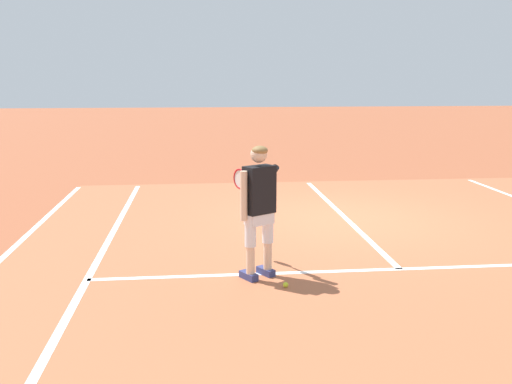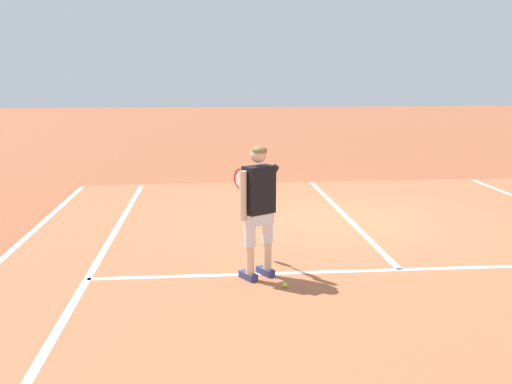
% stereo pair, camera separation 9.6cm
% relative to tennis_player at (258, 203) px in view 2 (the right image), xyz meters
% --- Properties ---
extents(ground_plane, '(80.00, 80.00, 0.00)m').
position_rel_tennis_player_xyz_m(ground_plane, '(1.93, 2.93, -0.99)').
color(ground_plane, '#9E5133').
extents(court_inner_surface, '(10.98, 9.92, 0.00)m').
position_rel_tennis_player_xyz_m(court_inner_surface, '(1.93, 1.75, -0.99)').
color(court_inner_surface, '#B2603D').
rests_on(court_inner_surface, ground).
extents(line_service, '(8.23, 0.10, 0.01)m').
position_rel_tennis_player_xyz_m(line_service, '(1.93, 0.11, -0.99)').
color(line_service, white).
rests_on(line_service, ground).
extents(line_centre_service, '(0.10, 6.40, 0.01)m').
position_rel_tennis_player_xyz_m(line_centre_service, '(1.93, 3.31, -0.99)').
color(line_centre_service, white).
rests_on(line_centre_service, ground).
extents(line_singles_left, '(0.10, 9.52, 0.01)m').
position_rel_tennis_player_xyz_m(line_singles_left, '(-2.19, 1.75, -0.99)').
color(line_singles_left, white).
rests_on(line_singles_left, ground).
extents(line_doubles_left, '(0.10, 9.52, 0.01)m').
position_rel_tennis_player_xyz_m(line_doubles_left, '(-3.56, 1.75, -0.99)').
color(line_doubles_left, white).
rests_on(line_doubles_left, ground).
extents(tennis_player, '(0.55, 1.22, 1.71)m').
position_rel_tennis_player_xyz_m(tennis_player, '(0.00, 0.00, 0.00)').
color(tennis_player, navy).
rests_on(tennis_player, ground).
extents(tennis_ball_near_feet, '(0.07, 0.07, 0.07)m').
position_rel_tennis_player_xyz_m(tennis_ball_near_feet, '(0.30, -0.40, -0.96)').
color(tennis_ball_near_feet, '#CCE02D').
rests_on(tennis_ball_near_feet, ground).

